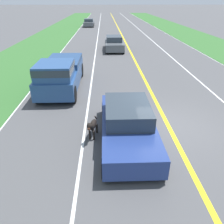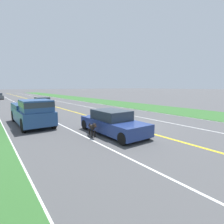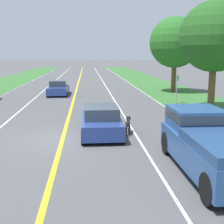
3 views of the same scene
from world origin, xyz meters
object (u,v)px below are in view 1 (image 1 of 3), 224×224
Objects in this scene: dog at (92,126)px; pickup_truck at (61,73)px; ego_car at (127,124)px; car_trailing_near at (114,44)px; car_trailing_mid at (89,23)px.

pickup_truck is (2.03, -5.16, 0.46)m from dog.
pickup_truck is at bearing -56.99° from dog.
car_trailing_near is (-0.23, -16.20, 0.00)m from ego_car.
car_trailing_mid is at bearing -89.54° from pickup_truck.
pickup_truck is 11.49m from car_trailing_near.
ego_car reaches higher than car_trailing_near.
car_trailing_near is (-1.53, -16.08, 0.12)m from dog.
ego_car is 3.77× the size of dog.
ego_car reaches higher than dog.
car_trailing_near is at bearing -108.06° from pickup_truck.
ego_car is 1.07× the size of car_trailing_near.
ego_car reaches higher than car_trailing_mid.
car_trailing_near is (-3.56, -10.92, -0.33)m from pickup_truck.
dog is 37.83m from car_trailing_mid.
car_trailing_mid is at bearing -74.98° from dog.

